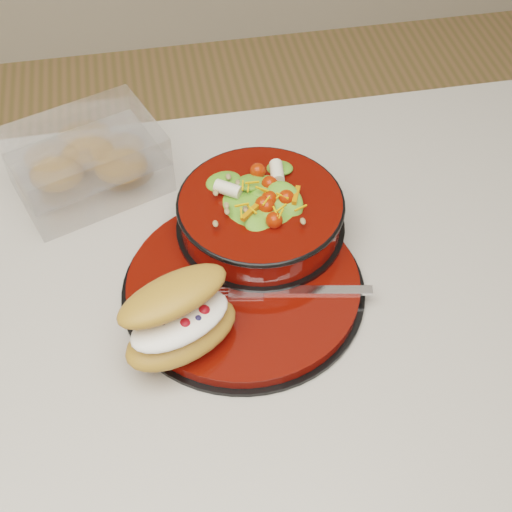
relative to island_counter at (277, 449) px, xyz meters
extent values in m
cube|color=white|center=(0.00, 0.00, -0.02)|extent=(1.16, 0.66, 0.86)
cube|color=beige|center=(0.00, 0.00, 0.43)|extent=(1.24, 0.74, 0.04)
cylinder|color=black|center=(-0.05, 0.01, 0.45)|extent=(0.31, 0.31, 0.01)
cylinder|color=#620903|center=(-0.05, 0.01, 0.46)|extent=(0.29, 0.29, 0.01)
torus|color=black|center=(-0.04, 0.00, 0.46)|extent=(0.16, 0.16, 0.01)
cylinder|color=black|center=(-0.01, 0.09, 0.47)|extent=(0.22, 0.22, 0.01)
cylinder|color=#620903|center=(-0.01, 0.09, 0.49)|extent=(0.21, 0.21, 0.04)
torus|color=black|center=(-0.01, 0.09, 0.51)|extent=(0.22, 0.22, 0.01)
ellipsoid|color=#478124|center=(-0.01, 0.09, 0.51)|extent=(0.18, 0.18, 0.07)
sphere|color=red|center=(0.03, 0.09, 0.55)|extent=(0.02, 0.02, 0.02)
sphere|color=red|center=(0.01, 0.13, 0.55)|extent=(0.02, 0.02, 0.02)
sphere|color=red|center=(-0.02, 0.14, 0.55)|extent=(0.02, 0.02, 0.02)
sphere|color=red|center=(-0.05, 0.11, 0.55)|extent=(0.02, 0.02, 0.02)
sphere|color=red|center=(-0.05, 0.07, 0.55)|extent=(0.02, 0.02, 0.02)
sphere|color=red|center=(-0.02, 0.05, 0.55)|extent=(0.02, 0.02, 0.02)
sphere|color=red|center=(0.01, 0.06, 0.55)|extent=(0.02, 0.02, 0.02)
cylinder|color=silver|center=(0.02, 0.13, 0.55)|extent=(0.03, 0.04, 0.02)
cylinder|color=silver|center=(-0.05, 0.11, 0.55)|extent=(0.04, 0.03, 0.02)
cube|color=orange|center=(-0.03, 0.06, 0.55)|extent=(0.03, 0.03, 0.01)
cube|color=orange|center=(0.03, 0.08, 0.55)|extent=(0.03, 0.02, 0.01)
ellipsoid|color=#BB7639|center=(-0.14, -0.07, 0.48)|extent=(0.16, 0.13, 0.04)
ellipsoid|color=white|center=(-0.14, -0.07, 0.51)|extent=(0.14, 0.11, 0.02)
ellipsoid|color=#BB7639|center=(-0.14, -0.05, 0.53)|extent=(0.15, 0.12, 0.03)
sphere|color=red|center=(-0.16, -0.07, 0.52)|extent=(0.01, 0.01, 0.01)
sphere|color=red|center=(-0.13, -0.08, 0.52)|extent=(0.01, 0.01, 0.01)
sphere|color=red|center=(-0.11, -0.07, 0.52)|extent=(0.01, 0.01, 0.01)
sphere|color=red|center=(-0.15, -0.06, 0.52)|extent=(0.01, 0.01, 0.01)
sphere|color=#191947|center=(-0.14, -0.06, 0.52)|extent=(0.01, 0.01, 0.01)
sphere|color=#191947|center=(-0.12, -0.07, 0.52)|extent=(0.01, 0.01, 0.01)
sphere|color=#191947|center=(-0.14, -0.07, 0.52)|extent=(0.01, 0.01, 0.01)
sphere|color=#191947|center=(-0.12, -0.08, 0.52)|extent=(0.01, 0.01, 0.01)
sphere|color=#191947|center=(-0.15, -0.08, 0.52)|extent=(0.01, 0.01, 0.01)
cube|color=silver|center=(0.03, -0.02, 0.47)|extent=(0.14, 0.04, 0.00)
cube|color=silver|center=(-0.05, -0.01, 0.47)|extent=(0.05, 0.03, 0.00)
cube|color=white|center=(-0.23, 0.24, 0.47)|extent=(0.24, 0.20, 0.05)
cube|color=white|center=(-0.23, 0.24, 0.52)|extent=(0.24, 0.20, 0.04)
ellipsoid|color=#BB7639|center=(-0.28, 0.24, 0.47)|extent=(0.08, 0.06, 0.04)
ellipsoid|color=#BB7639|center=(-0.19, 0.24, 0.47)|extent=(0.08, 0.06, 0.04)
ellipsoid|color=#BB7639|center=(-0.23, 0.28, 0.47)|extent=(0.08, 0.06, 0.04)
camera|label=1|loc=(-0.14, -0.54, 1.16)|focal=50.00mm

